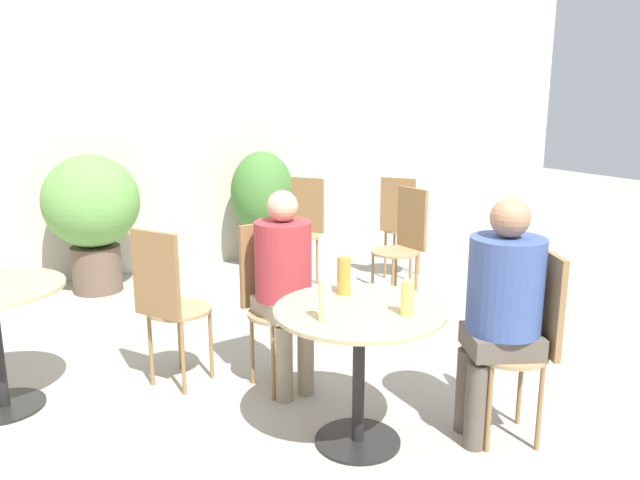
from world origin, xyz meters
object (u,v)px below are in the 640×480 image
bistro_chair_4 (303,222)px  potted_plant_0 (92,209)px  bistro_chair_3 (400,219)px  bistro_chair_5 (167,296)px  bistro_chair_0 (529,330)px  seated_person_1 (285,274)px  beer_glass_0 (344,275)px  potted_plant_1 (263,201)px  seated_person_0 (501,301)px  bistro_chair_2 (404,237)px  beer_glass_2 (407,298)px  cafe_table_near (358,339)px  bistro_chair_1 (272,290)px  beer_glass_1 (325,301)px

bistro_chair_4 → potted_plant_0: bearing=-145.0°
bistro_chair_3 → bistro_chair_5: bearing=80.2°
bistro_chair_0 → seated_person_1: bearing=-116.8°
beer_glass_0 → potted_plant_1: (0.79, 3.01, -0.13)m
bistro_chair_0 → seated_person_0: 0.22m
beer_glass_0 → potted_plant_1: 3.11m
seated_person_0 → potted_plant_1: seated_person_0 is taller
bistro_chair_4 → beer_glass_0: size_ratio=4.93×
bistro_chair_2 → beer_glass_0: (-1.36, -1.41, 0.23)m
bistro_chair_0 → seated_person_0: (-0.14, 0.06, 0.15)m
seated_person_0 → beer_glass_2: 0.49m
cafe_table_near → potted_plant_1: potted_plant_1 is taller
bistro_chair_2 → potted_plant_1: potted_plant_1 is taller
bistro_chair_3 → bistro_chair_0: bearing=121.9°
bistro_chair_1 → potted_plant_0: potted_plant_0 is taller
bistro_chair_5 → potted_plant_0: potted_plant_0 is taller
beer_glass_1 → potted_plant_1: (1.05, 3.31, -0.13)m
bistro_chair_4 → potted_plant_1: 0.70m
beer_glass_0 → bistro_chair_1: bearing=103.1°
bistro_chair_5 → potted_plant_0: bearing=-30.3°
bistro_chair_5 → potted_plant_0: (-0.10, 2.15, 0.16)m
bistro_chair_4 → bistro_chair_5: same height
beer_glass_1 → potted_plant_0: potted_plant_0 is taller
bistro_chair_0 → beer_glass_0: bistro_chair_0 is taller
bistro_chair_3 → bistro_chair_4: bearing=34.0°
bistro_chair_3 → bistro_chair_4: size_ratio=1.00×
seated_person_1 → cafe_table_near: bearing=-90.0°
bistro_chair_3 → seated_person_0: seated_person_0 is taller
bistro_chair_2 → beer_glass_1: bearing=-50.4°
bistro_chair_1 → bistro_chair_5: size_ratio=1.00×
bistro_chair_3 → seated_person_0: size_ratio=0.79×
bistro_chair_2 → bistro_chair_4: 1.02m
bistro_chair_4 → bistro_chair_5: size_ratio=1.00×
cafe_table_near → seated_person_0: size_ratio=0.67×
bistro_chair_4 → seated_person_0: bearing=-41.7°
cafe_table_near → seated_person_1: size_ratio=0.70×
seated_person_1 → potted_plant_1: seated_person_1 is taller
bistro_chair_0 → bistro_chair_5: (-1.43, 1.35, 0.00)m
seated_person_0 → potted_plant_0: size_ratio=1.02×
beer_glass_0 → beer_glass_2: (0.11, -0.40, -0.02)m
bistro_chair_3 → seated_person_1: bearing=93.5°
bistro_chair_1 → bistro_chair_5: 0.60m
bistro_chair_3 → potted_plant_0: 2.72m
beer_glass_2 → potted_plant_1: bearing=78.7°
bistro_chair_0 → beer_glass_1: (-0.99, 0.26, 0.23)m
bistro_chair_2 → bistro_chair_3: (0.38, 0.62, 0.00)m
cafe_table_near → bistro_chair_4: bearing=69.7°
bistro_chair_0 → bistro_chair_4: (0.18, 2.89, 0.00)m
bistro_chair_2 → seated_person_1: (-1.49, -0.96, 0.14)m
seated_person_1 → potted_plant_0: (-0.69, 2.49, 0.02)m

